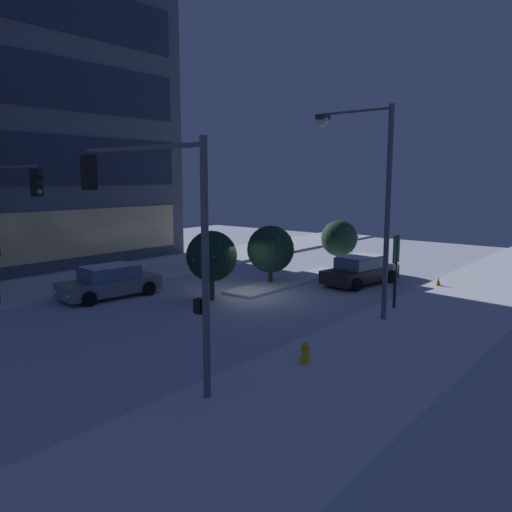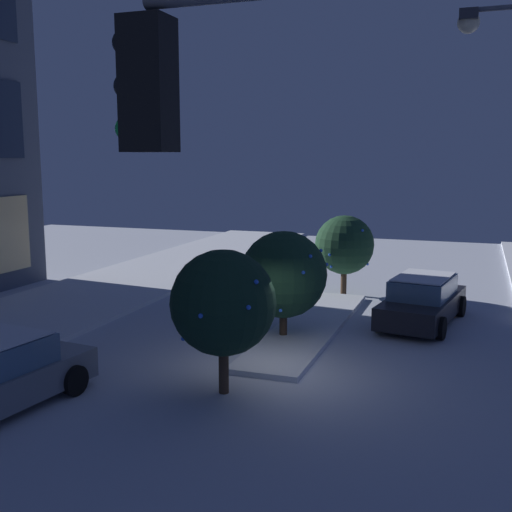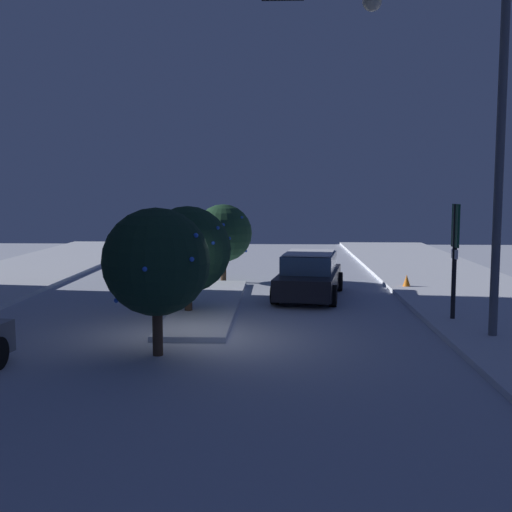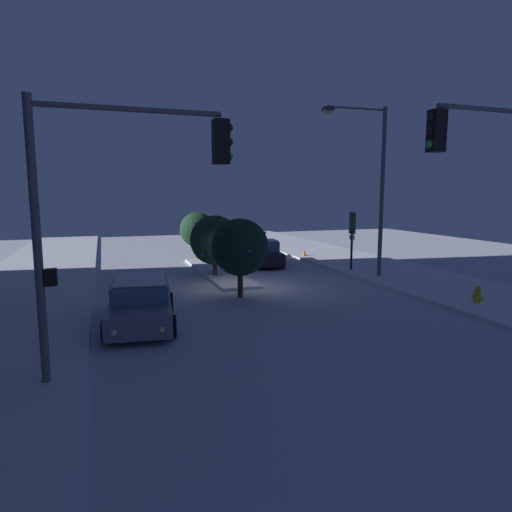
{
  "view_description": "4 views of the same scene",
  "coord_description": "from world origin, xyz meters",
  "px_view_note": "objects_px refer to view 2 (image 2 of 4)",
  "views": [
    {
      "loc": [
        -17.3,
        -15.12,
        5.46
      ],
      "look_at": [
        0.12,
        -0.99,
        1.99
      ],
      "focal_mm": 35.29,
      "sensor_mm": 36.0,
      "label": 1
    },
    {
      "loc": [
        -13.28,
        -4.58,
        5.09
      ],
      "look_at": [
        1.03,
        0.51,
        2.68
      ],
      "focal_mm": 43.73,
      "sensor_mm": 36.0,
      "label": 2
    },
    {
      "loc": [
        -14.33,
        -2.17,
        3.54
      ],
      "look_at": [
        0.06,
        -1.62,
        2.0
      ],
      "focal_mm": 44.0,
      "sensor_mm": 36.0,
      "label": 3
    },
    {
      "loc": [
        -17.92,
        5.53,
        4.15
      ],
      "look_at": [
        -0.6,
        -0.48,
        1.53
      ],
      "focal_mm": 31.03,
      "sensor_mm": 36.0,
      "label": 4
    }
  ],
  "objects_px": {
    "car_near": "(423,301)",
    "decorated_tree_right_of_median": "(344,245)",
    "decorated_tree_left_of_median": "(284,274)",
    "decorated_tree_median": "(223,303)"
  },
  "relations": [
    {
      "from": "decorated_tree_median",
      "to": "decorated_tree_left_of_median",
      "type": "xyz_separation_m",
      "value": [
        4.3,
        -0.03,
        -0.15
      ]
    },
    {
      "from": "decorated_tree_right_of_median",
      "to": "decorated_tree_left_of_median",
      "type": "bearing_deg",
      "value": 176.11
    },
    {
      "from": "decorated_tree_left_of_median",
      "to": "decorated_tree_right_of_median",
      "type": "bearing_deg",
      "value": -3.89
    },
    {
      "from": "car_near",
      "to": "decorated_tree_right_of_median",
      "type": "xyz_separation_m",
      "value": [
        3.2,
        3.12,
        1.17
      ]
    },
    {
      "from": "car_near",
      "to": "decorated_tree_left_of_median",
      "type": "xyz_separation_m",
      "value": [
        -3.08,
        3.54,
        1.15
      ]
    },
    {
      "from": "car_near",
      "to": "decorated_tree_median",
      "type": "xyz_separation_m",
      "value": [
        -7.38,
        3.57,
        1.3
      ]
    },
    {
      "from": "decorated_tree_median",
      "to": "decorated_tree_left_of_median",
      "type": "height_order",
      "value": "decorated_tree_median"
    },
    {
      "from": "car_near",
      "to": "decorated_tree_left_of_median",
      "type": "relative_size",
      "value": 1.56
    },
    {
      "from": "car_near",
      "to": "decorated_tree_median",
      "type": "height_order",
      "value": "decorated_tree_median"
    },
    {
      "from": "car_near",
      "to": "decorated_tree_left_of_median",
      "type": "height_order",
      "value": "decorated_tree_left_of_median"
    }
  ]
}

